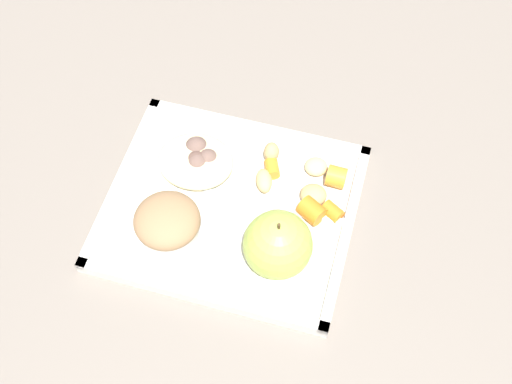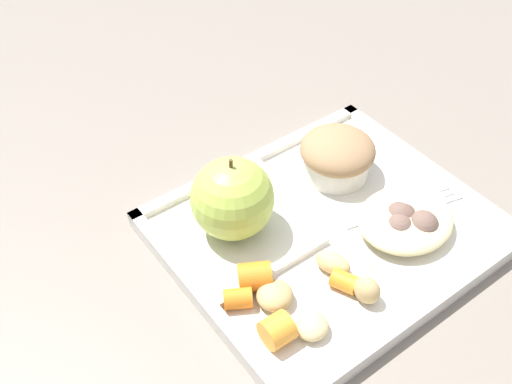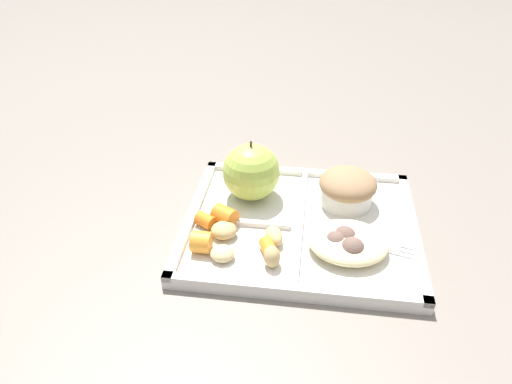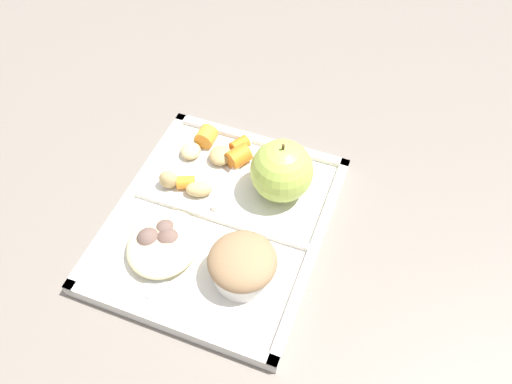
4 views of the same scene
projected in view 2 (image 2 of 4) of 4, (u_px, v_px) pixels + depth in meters
name	position (u px, v px, depth m)	size (l,w,h in m)	color
ground	(326.00, 236.00, 0.63)	(6.00, 6.00, 0.00)	slate
lunch_tray	(327.00, 231.00, 0.62)	(0.31, 0.27, 0.02)	silver
green_apple	(232.00, 199.00, 0.59)	(0.08, 0.08, 0.09)	#A8C14C
bran_muffin	(337.00, 155.00, 0.66)	(0.08, 0.08, 0.05)	silver
carrot_slice_large	(255.00, 276.00, 0.56)	(0.03, 0.03, 0.03)	orange
carrot_slice_center	(344.00, 281.00, 0.56)	(0.02, 0.02, 0.02)	orange
carrot_slice_diagonal	(277.00, 330.00, 0.52)	(0.03, 0.03, 0.02)	orange
carrot_slice_back	(238.00, 298.00, 0.55)	(0.02, 0.02, 0.03)	orange
potato_chunk_wedge	(367.00, 290.00, 0.55)	(0.03, 0.02, 0.03)	tan
potato_chunk_small	(312.00, 326.00, 0.53)	(0.03, 0.03, 0.02)	tan
potato_chunk_corner	(333.00, 263.00, 0.57)	(0.04, 0.02, 0.02)	tan
potato_chunk_golden	(275.00, 295.00, 0.55)	(0.03, 0.03, 0.02)	tan
egg_noodle_pile	(406.00, 219.00, 0.61)	(0.10, 0.09, 0.03)	beige
meatball_center	(422.00, 226.00, 0.60)	(0.03, 0.03, 0.03)	brown
meatball_front	(403.00, 218.00, 0.61)	(0.03, 0.03, 0.03)	brown
meatball_back	(399.00, 217.00, 0.61)	(0.03, 0.03, 0.03)	brown
meatball_side	(399.00, 228.00, 0.60)	(0.03, 0.03, 0.03)	brown
plastic_fork	(415.00, 205.00, 0.64)	(0.14, 0.05, 0.00)	silver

